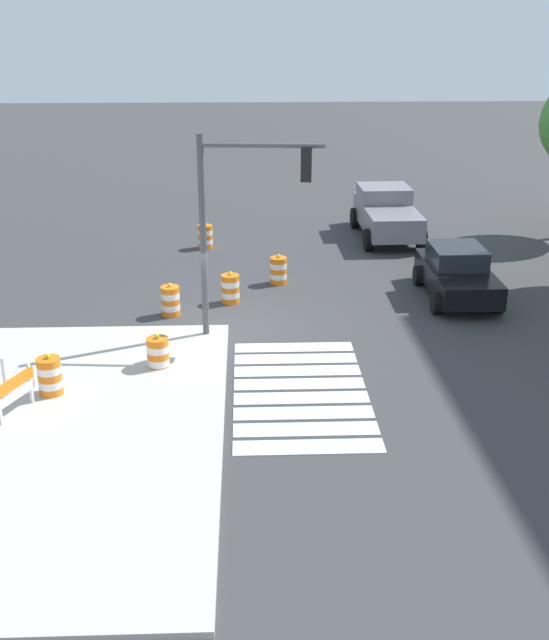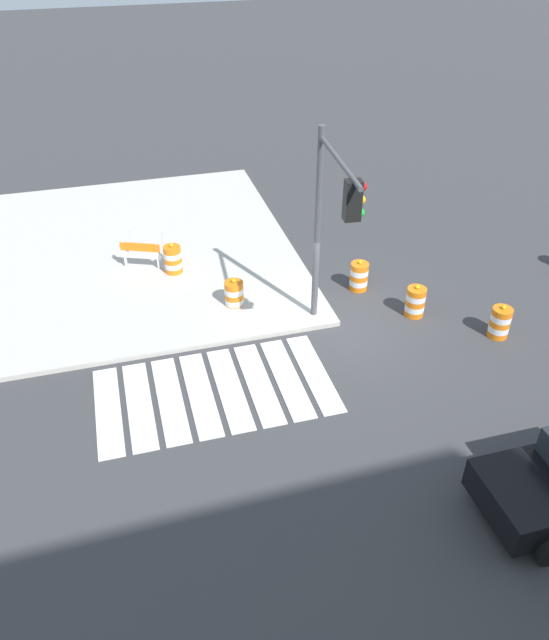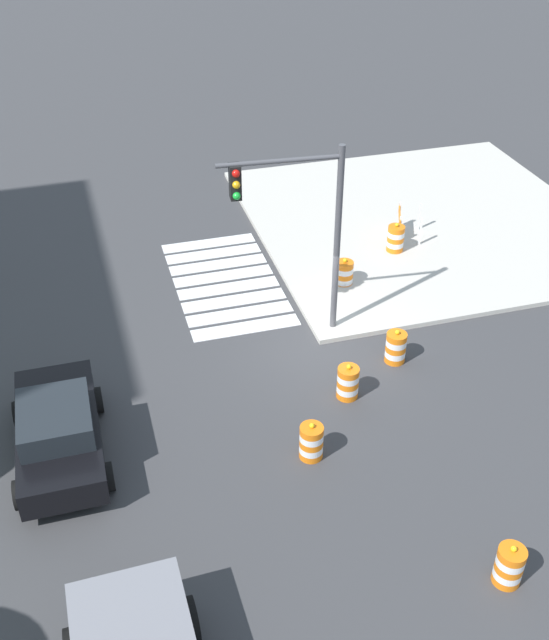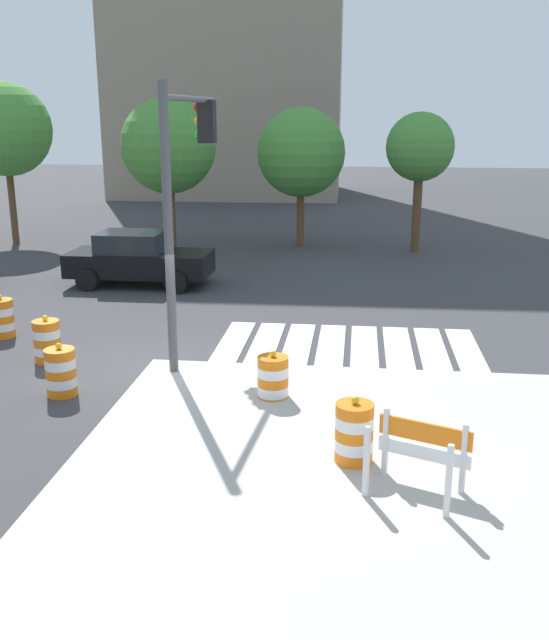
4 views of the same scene
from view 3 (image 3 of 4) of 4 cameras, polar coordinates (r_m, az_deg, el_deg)
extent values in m
plane|color=#38383A|center=(21.51, 3.40, -1.88)|extent=(120.00, 120.00, 0.00)
cube|color=#BCB7AD|center=(28.27, 11.08, 7.30)|extent=(12.00, 12.00, 0.15)
cube|color=silver|center=(22.15, -2.16, -0.59)|extent=(0.60, 3.20, 0.02)
cube|color=silver|center=(22.75, -2.62, 0.47)|extent=(0.60, 3.20, 0.02)
cube|color=silver|center=(23.36, -3.06, 1.46)|extent=(0.60, 3.20, 0.02)
cube|color=silver|center=(23.98, -3.48, 2.41)|extent=(0.60, 3.20, 0.02)
cube|color=silver|center=(24.60, -3.88, 3.31)|extent=(0.60, 3.20, 0.02)
cube|color=silver|center=(25.23, -4.26, 4.16)|extent=(0.60, 3.20, 0.02)
cube|color=silver|center=(25.87, -4.62, 4.97)|extent=(0.60, 3.20, 0.02)
cube|color=silver|center=(26.51, -4.96, 5.74)|extent=(0.60, 3.20, 0.02)
cube|color=black|center=(18.41, -15.87, -8.16)|extent=(4.31, 1.86, 0.70)
cube|color=#1E2328|center=(17.79, -16.16, -7.16)|extent=(1.91, 1.61, 0.60)
cylinder|color=black|center=(19.74, -18.63, -6.71)|extent=(0.66, 0.24, 0.66)
cylinder|color=black|center=(19.62, -13.14, -5.88)|extent=(0.66, 0.24, 0.66)
cylinder|color=black|center=(17.76, -18.58, -12.32)|extent=(0.66, 0.24, 0.66)
cylinder|color=black|center=(17.62, -12.37, -11.44)|extent=(0.66, 0.24, 0.66)
cylinder|color=black|center=(14.98, -6.46, -21.49)|extent=(0.85, 0.32, 0.84)
cylinder|color=orange|center=(24.07, 5.20, 2.69)|extent=(0.56, 0.56, 0.18)
cylinder|color=white|center=(23.97, 5.22, 3.05)|extent=(0.56, 0.56, 0.18)
cylinder|color=orange|center=(23.88, 5.24, 3.42)|extent=(0.56, 0.56, 0.18)
cylinder|color=white|center=(23.79, 5.27, 3.79)|extent=(0.56, 0.56, 0.18)
cylinder|color=orange|center=(23.70, 5.29, 4.16)|extent=(0.56, 0.56, 0.18)
sphere|color=yellow|center=(23.62, 5.31, 4.47)|extent=(0.12, 0.12, 0.12)
cylinder|color=orange|center=(18.11, 2.74, -9.94)|extent=(0.56, 0.56, 0.18)
cylinder|color=white|center=(17.99, 2.76, -9.54)|extent=(0.56, 0.56, 0.18)
cylinder|color=orange|center=(17.86, 2.78, -9.12)|extent=(0.56, 0.56, 0.18)
cylinder|color=white|center=(17.74, 2.79, -8.70)|extent=(0.56, 0.56, 0.18)
cylinder|color=orange|center=(17.61, 2.81, -8.28)|extent=(0.56, 0.56, 0.18)
sphere|color=yellow|center=(17.51, 2.82, -7.92)|extent=(0.12, 0.12, 0.12)
cylinder|color=orange|center=(21.11, 8.99, -2.83)|extent=(0.56, 0.56, 0.18)
cylinder|color=white|center=(21.00, 9.04, -2.44)|extent=(0.56, 0.56, 0.18)
cylinder|color=orange|center=(20.89, 9.08, -2.05)|extent=(0.56, 0.56, 0.18)
cylinder|color=white|center=(20.78, 9.13, -1.65)|extent=(0.56, 0.56, 0.18)
cylinder|color=orange|center=(20.68, 9.17, -1.25)|extent=(0.56, 0.56, 0.18)
sphere|color=yellow|center=(20.59, 9.21, -0.91)|extent=(0.12, 0.12, 0.12)
cylinder|color=orange|center=(16.48, 16.97, -17.99)|extent=(0.56, 0.56, 0.18)
cylinder|color=white|center=(16.34, 17.08, -17.60)|extent=(0.56, 0.56, 0.18)
cylinder|color=orange|center=(16.21, 17.19, -17.21)|extent=(0.56, 0.56, 0.18)
cylinder|color=white|center=(16.07, 17.31, -16.81)|extent=(0.56, 0.56, 0.18)
cylinder|color=orange|center=(15.93, 17.42, -16.40)|extent=(0.56, 0.56, 0.18)
sphere|color=yellow|center=(15.82, 17.52, -16.06)|extent=(0.12, 0.12, 0.12)
cylinder|color=orange|center=(19.78, 5.46, -5.49)|extent=(0.56, 0.56, 0.18)
cylinder|color=white|center=(19.66, 5.49, -5.09)|extent=(0.56, 0.56, 0.18)
cylinder|color=orange|center=(19.55, 5.52, -4.69)|extent=(0.56, 0.56, 0.18)
cylinder|color=white|center=(19.43, 5.55, -4.28)|extent=(0.56, 0.56, 0.18)
cylinder|color=orange|center=(19.32, 5.58, -3.86)|extent=(0.56, 0.56, 0.18)
sphere|color=yellow|center=(19.23, 5.60, -3.51)|extent=(0.12, 0.12, 0.12)
cylinder|color=orange|center=(25.98, 9.00, 5.36)|extent=(0.56, 0.56, 0.18)
cylinder|color=white|center=(25.90, 9.04, 5.71)|extent=(0.56, 0.56, 0.18)
cylinder|color=orange|center=(25.81, 9.07, 6.06)|extent=(0.56, 0.56, 0.18)
cylinder|color=white|center=(25.73, 9.11, 6.41)|extent=(0.56, 0.56, 0.18)
cylinder|color=orange|center=(25.64, 9.15, 6.76)|extent=(0.56, 0.56, 0.18)
sphere|color=yellow|center=(25.57, 9.18, 7.06)|extent=(0.12, 0.12, 0.12)
cube|color=silver|center=(26.27, 9.38, 6.69)|extent=(0.09, 0.09, 1.00)
cube|color=silver|center=(26.32, 10.91, 6.58)|extent=(0.09, 0.09, 1.00)
cube|color=silver|center=(27.25, 9.34, 7.77)|extent=(0.09, 0.09, 1.00)
cube|color=silver|center=(27.30, 10.81, 7.66)|extent=(0.09, 0.09, 1.00)
cube|color=orange|center=(26.64, 9.37, 7.72)|extent=(1.21, 0.54, 0.28)
cube|color=white|center=(26.78, 9.31, 7.15)|extent=(1.21, 0.54, 0.20)
cylinder|color=#4C4C51|center=(20.59, 4.72, 5.85)|extent=(0.18, 0.18, 5.50)
cylinder|color=#4C4C51|center=(19.17, 0.36, 11.84)|extent=(0.38, 3.20, 0.12)
cube|color=black|center=(19.17, -2.98, 10.33)|extent=(0.38, 0.31, 0.90)
sphere|color=red|center=(18.88, -2.91, 10.92)|extent=(0.20, 0.20, 0.20)
sphere|color=#F2A514|center=(19.00, -2.89, 10.09)|extent=(0.20, 0.20, 0.20)
sphere|color=green|center=(19.13, -2.86, 9.28)|extent=(0.20, 0.20, 0.20)
camera|label=1|loc=(37.85, -8.67, 28.00)|focal=44.29mm
camera|label=2|loc=(23.29, -38.02, 22.36)|focal=34.97mm
camera|label=4|loc=(29.38, 28.13, 15.56)|focal=40.38mm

